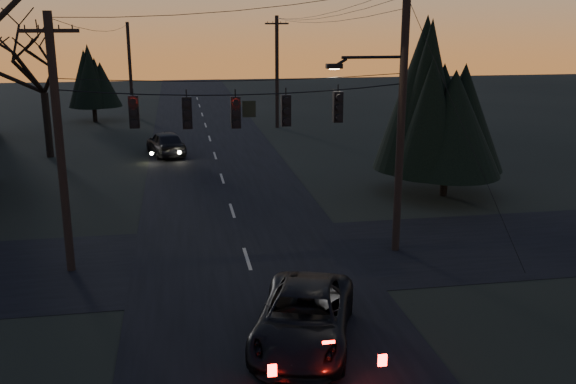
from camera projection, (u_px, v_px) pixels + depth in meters
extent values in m
cube|color=black|center=(225.00, 188.00, 32.27)|extent=(8.00, 120.00, 0.02)
cube|color=black|center=(247.00, 259.00, 22.76)|extent=(60.00, 7.00, 0.02)
cylinder|color=black|center=(237.00, 86.00, 21.13)|extent=(11.50, 0.04, 0.04)
cylinder|color=black|center=(444.00, 179.00, 30.78)|extent=(0.36, 0.36, 1.60)
cone|color=black|center=(449.00, 101.00, 29.80)|extent=(4.67, 4.67, 6.72)
cylinder|color=black|center=(48.00, 125.00, 39.09)|extent=(0.44, 0.44, 3.96)
cylinder|color=black|center=(95.00, 112.00, 52.93)|extent=(0.36, 0.36, 1.60)
cone|color=black|center=(92.00, 80.00, 52.24)|extent=(3.58, 3.58, 4.51)
imported|color=black|center=(304.00, 318.00, 16.72)|extent=(3.85, 5.63, 1.43)
imported|color=black|center=(166.00, 143.00, 39.92)|extent=(2.79, 4.77, 1.53)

